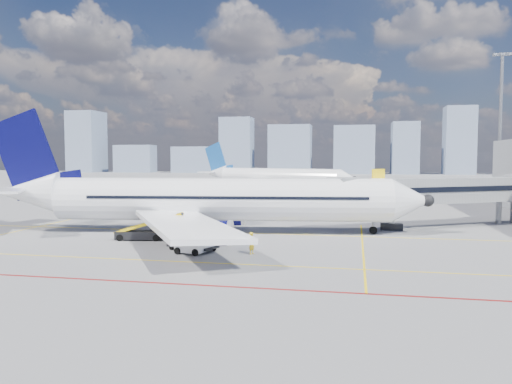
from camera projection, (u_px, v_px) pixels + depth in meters
ground at (192, 246)px, 41.60m from camera, size 420.00×420.00×0.00m
apron_markings at (168, 255)px, 37.89m from camera, size 90.00×35.12×0.01m
jet_bridge at (452, 192)px, 53.28m from camera, size 23.55×15.78×6.30m
floodlight_mast_ne at (500, 122)px, 87.01m from camera, size 3.20×0.61×25.45m
distant_skyline at (312, 148)px, 227.91m from camera, size 249.73×15.92×30.14m
main_aircraft at (203, 200)px, 49.09m from camera, size 43.69×37.96×12.80m
second_aircraft at (273, 177)px, 105.89m from camera, size 35.57×30.11×10.92m
baggage_tug at (189, 245)px, 38.36m from camera, size 2.37×1.73×1.50m
cargo_dolly at (193, 235)px, 39.71m from camera, size 4.36×3.08×2.19m
belt_loader at (142, 233)px, 44.81m from camera, size 6.22×2.39×2.49m
ramp_worker at (252, 243)px, 38.25m from camera, size 0.60×0.72×1.70m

